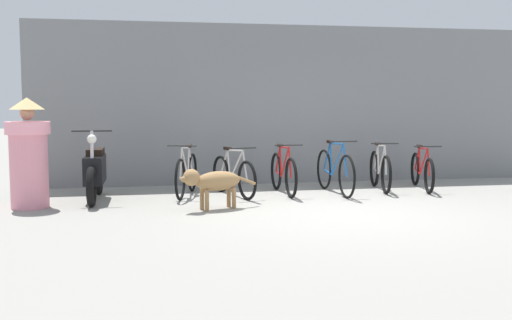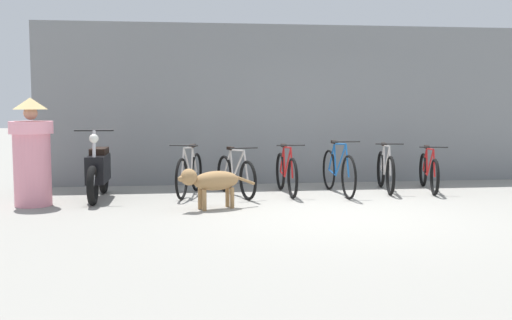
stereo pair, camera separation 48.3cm
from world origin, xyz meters
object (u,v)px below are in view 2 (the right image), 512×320
Objects in this scene: bicycle_0 at (189,174)px; bicycle_4 at (385,171)px; bicycle_1 at (236,175)px; bicycle_2 at (286,173)px; person_in_robes at (32,152)px; bicycle_3 at (338,172)px; stray_dog at (211,181)px; bicycle_5 at (429,172)px; motorcycle at (98,171)px.

bicycle_4 is at bearing 106.21° from bicycle_0.
bicycle_2 reaches higher than bicycle_1.
bicycle_1 is 3.12m from person_in_robes.
bicycle_4 is at bearing 103.33° from bicycle_3.
bicycle_2 reaches higher than bicycle_4.
person_in_robes is (-2.57, 0.64, 0.38)m from stray_dog.
bicycle_5 is 0.91× the size of motorcycle.
person_in_robes is (-2.29, -0.73, 0.44)m from bicycle_0.
person_in_robes is at bearing -56.67° from bicycle_0.
bicycle_5 is at bearing 94.24° from bicycle_3.
bicycle_2 is 0.90× the size of motorcycle.
person_in_robes reaches higher than bicycle_1.
bicycle_0 is at bearing 99.72° from motorcycle.
bicycle_3 is 4.78m from person_in_robes.
bicycle_0 is 1.59m from bicycle_2.
bicycle_5 is at bearing 105.21° from bicycle_0.
bicycle_4 is 1.38× the size of stray_dog.
stray_dog is (0.28, -1.37, 0.05)m from bicycle_0.
person_in_robes is (-5.63, -0.77, 0.44)m from bicycle_4.
bicycle_5 reaches higher than stray_dog.
bicycle_2 is at bearing -101.33° from bicycle_3.
stray_dog is (-2.16, -1.16, 0.03)m from bicycle_3.
bicycle_0 is 0.86× the size of motorcycle.
bicycle_5 is (4.08, -0.03, -0.03)m from bicycle_0.
bicycle_3 is at bearing -70.39° from bicycle_5.
bicycle_4 is (1.75, 0.11, -0.00)m from bicycle_2.
bicycle_0 is 0.99× the size of person_in_robes.
person_in_robes reaches higher than bicycle_2.
motorcycle reaches higher than bicycle_4.
bicycle_4 is 0.96× the size of bicycle_5.
bicycle_4 is 0.75m from bicycle_5.
bicycle_2 reaches higher than stray_dog.
bicycle_3 is 1.66m from bicycle_5.
bicycle_0 is 1.37× the size of stray_dog.
bicycle_0 reaches higher than stray_dog.
bicycle_2 is at bearing -76.44° from bicycle_4.
bicycle_1 is at bearing -85.69° from bicycle_2.
person_in_robes is (-3.04, -0.57, 0.45)m from bicycle_1.
stray_dog is at bearing -37.87° from bicycle_1.
bicycle_5 is 4.03m from stray_dog.
bicycle_1 is 1.29m from stray_dog.
bicycle_0 reaches higher than bicycle_4.
motorcycle is 2.05m from stray_dog.
bicycle_5 is at bearing 89.54° from bicycle_2.
person_in_robes is at bearing -70.56° from bicycle_5.
person_in_robes is at bearing -59.64° from motorcycle.
bicycle_3 is at bearing -64.61° from bicycle_4.
bicycle_3 reaches higher than bicycle_1.
motorcycle is (-4.76, -0.27, 0.10)m from bicycle_4.
motorcycle is (-3.86, -0.02, 0.07)m from bicycle_3.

